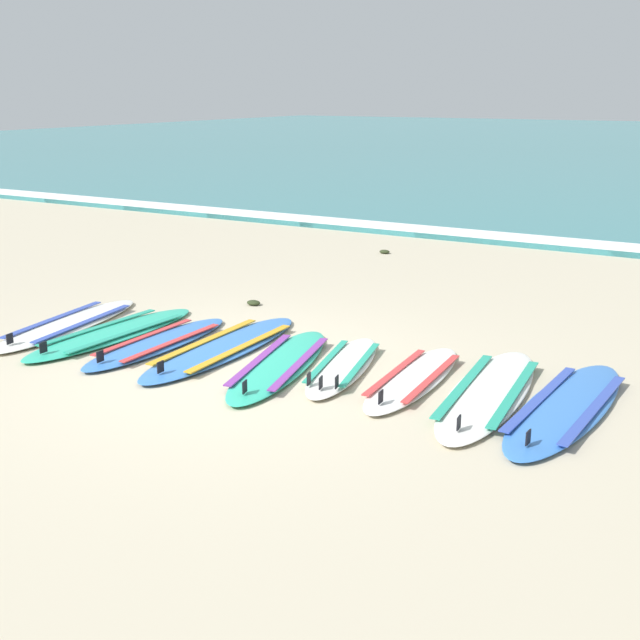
% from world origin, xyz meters
% --- Properties ---
extents(ground_plane, '(80.00, 80.00, 0.00)m').
position_xyz_m(ground_plane, '(0.00, 0.00, 0.00)').
color(ground_plane, '#C1B599').
extents(wave_foam_strip, '(80.00, 0.79, 0.11)m').
position_xyz_m(wave_foam_strip, '(0.00, 8.04, 0.06)').
color(wave_foam_strip, white).
rests_on(wave_foam_strip, ground).
extents(surfboard_0, '(0.89, 2.43, 0.18)m').
position_xyz_m(surfboard_0, '(-2.51, 0.26, 0.04)').
color(surfboard_0, silver).
rests_on(surfboard_0, ground).
extents(surfboard_1, '(0.72, 2.44, 0.18)m').
position_xyz_m(surfboard_1, '(-1.81, 0.24, 0.04)').
color(surfboard_1, '#2DB793').
rests_on(surfboard_1, ground).
extents(surfboard_2, '(0.55, 2.16, 0.18)m').
position_xyz_m(surfboard_2, '(-1.14, 0.22, 0.04)').
color(surfboard_2, '#3875CC').
rests_on(surfboard_2, ground).
extents(surfboard_3, '(0.68, 2.58, 0.18)m').
position_xyz_m(surfboard_3, '(-0.45, 0.43, 0.04)').
color(surfboard_3, '#3875CC').
rests_on(surfboard_3, ground).
extents(surfboard_4, '(1.08, 2.40, 0.18)m').
position_xyz_m(surfboard_4, '(0.36, 0.27, 0.04)').
color(surfboard_4, '#2DB793').
rests_on(surfboard_4, ground).
extents(surfboard_5, '(0.88, 1.96, 0.18)m').
position_xyz_m(surfboard_5, '(0.92, 0.54, 0.04)').
color(surfboard_5, silver).
rests_on(surfboard_5, ground).
extents(surfboard_6, '(0.61, 2.05, 0.18)m').
position_xyz_m(surfboard_6, '(1.66, 0.55, 0.04)').
color(surfboard_6, white).
rests_on(surfboard_6, ground).
extents(surfboard_7, '(0.84, 2.57, 0.18)m').
position_xyz_m(surfboard_7, '(2.39, 0.55, 0.04)').
color(surfboard_7, silver).
rests_on(surfboard_7, ground).
extents(surfboard_8, '(0.77, 2.57, 0.18)m').
position_xyz_m(surfboard_8, '(3.07, 0.55, 0.04)').
color(surfboard_8, '#3875CC').
rests_on(surfboard_8, ground).
extents(seaweed_clump_near_shoreline, '(0.18, 0.14, 0.06)m').
position_xyz_m(seaweed_clump_near_shoreline, '(-1.23, 2.13, 0.03)').
color(seaweed_clump_near_shoreline, '#2D381E').
rests_on(seaweed_clump_near_shoreline, ground).
extents(seaweed_clump_mid_sand, '(0.18, 0.14, 0.06)m').
position_xyz_m(seaweed_clump_mid_sand, '(-1.23, 6.01, 0.03)').
color(seaweed_clump_mid_sand, '#2D381E').
rests_on(seaweed_clump_mid_sand, ground).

